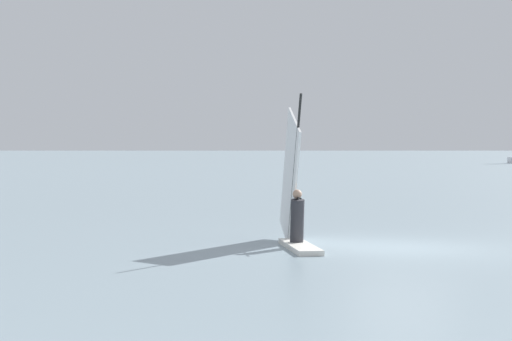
% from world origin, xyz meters
% --- Properties ---
extents(ground_plane, '(4000.00, 4000.00, 0.00)m').
position_xyz_m(ground_plane, '(0.00, 0.00, 0.00)').
color(ground_plane, gray).
extents(windsurfer, '(2.97, 3.18, 3.80)m').
position_xyz_m(windsurfer, '(-2.30, -0.97, 0.91)').
color(windsurfer, white).
rests_on(windsurfer, ground_plane).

